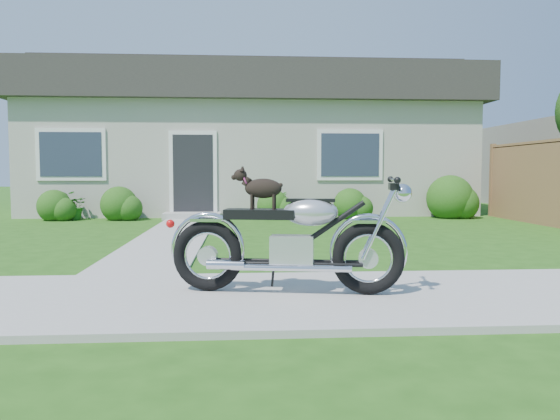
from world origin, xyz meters
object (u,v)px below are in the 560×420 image
object	(u,v)px
potted_plant_left	(73,206)
potted_plant_right	(281,205)
motorcycle_with_dog	(291,239)
house	(251,140)

from	to	relation	value
potted_plant_left	potted_plant_right	bearing A→B (deg)	0.00
potted_plant_left	potted_plant_right	distance (m)	5.05
motorcycle_with_dog	house	bearing A→B (deg)	100.89
potted_plant_right	potted_plant_left	bearing A→B (deg)	180.00
potted_plant_left	motorcycle_with_dog	size ratio (longest dim) A/B	0.31
house	potted_plant_left	bearing A→B (deg)	-141.67
house	motorcycle_with_dog	xyz separation A→B (m)	(0.19, -11.92, -1.61)
potted_plant_right	motorcycle_with_dog	xyz separation A→B (m)	(-0.50, -8.48, 0.21)
house	motorcycle_with_dog	bearing A→B (deg)	-89.08
potted_plant_left	motorcycle_with_dog	xyz separation A→B (m)	(4.55, -8.48, 0.20)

